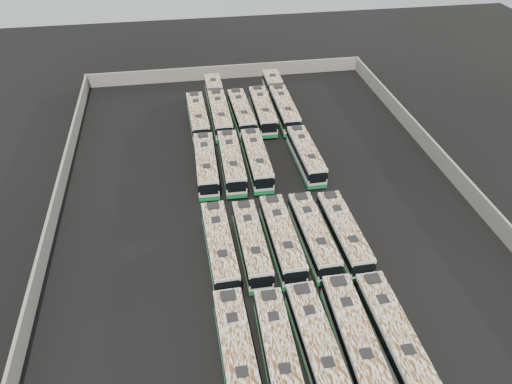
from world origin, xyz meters
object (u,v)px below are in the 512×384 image
bus_midfront_far_right (343,233)px  bus_midback_far_right (306,155)px  bus_midback_far_left (206,165)px  bus_back_right (263,111)px  bus_front_right (354,338)px  bus_front_far_right (392,334)px  bus_midfront_center (282,239)px  bus_back_far_left (198,117)px  bus_back_far_right (280,100)px  bus_back_center (241,113)px  bus_midfront_far_left (220,247)px  bus_midfront_right (313,235)px  bus_midback_center (257,160)px  bus_front_center (317,346)px  bus_midback_left (232,162)px  bus_front_far_left (237,355)px  bus_midfront_left (251,244)px  bus_back_left (218,106)px  bus_front_left (278,352)px

bus_midfront_far_right → bus_midback_far_right: (-0.03, 14.64, -0.01)m
bus_midback_far_left → bus_back_right: (9.04, 12.49, 0.03)m
bus_front_right → bus_front_far_right: 3.04m
bus_midfront_center → bus_back_far_left: 27.31m
bus_midback_far_left → bus_back_far_right: bus_back_far_right is taller
bus_midback_far_right → bus_back_center: 13.74m
bus_midfront_far_right → bus_midback_far_left: bus_midback_far_left is taller
bus_midfront_far_left → bus_back_far_right: size_ratio=0.64×
bus_midfront_right → bus_midback_center: bus_midback_center is taller
bus_front_center → bus_midback_far_left: (-6.05, 26.82, -0.01)m
bus_midfront_far_left → bus_midback_center: (6.03, 14.56, -0.01)m
bus_front_center → bus_midback_left: bearing=95.4°
bus_front_far_right → bus_midfront_far_right: bearing=89.5°
bus_front_far_left → bus_front_center: (6.07, -0.26, -0.01)m
bus_midfront_left → bus_midback_far_left: size_ratio=0.97×
bus_midfront_far_right → bus_midback_left: bus_midback_left is taller
bus_midfront_far_left → bus_midback_far_right: bearing=49.3°
bus_back_left → bus_front_left: bearing=-89.7°
bus_back_right → bus_front_center: bearing=-93.1°
bus_front_center → bus_back_center: size_ratio=1.02×
bus_front_right → bus_back_center: bearing=95.7°
bus_back_left → bus_midfront_right: bearing=-78.2°
bus_midfront_far_left → bus_midback_left: bearing=77.1°
bus_front_center → bus_midfront_far_left: bus_front_center is taller
bus_front_left → bus_midback_far_left: (-3.07, 26.81, 0.04)m
bus_front_left → bus_midback_far_right: bus_midback_far_right is taller
bus_front_left → bus_back_far_right: size_ratio=0.62×
bus_back_far_left → bus_front_left: bearing=-86.4°
bus_midfront_center → bus_back_far_right: bearing=77.8°
bus_back_right → bus_midfront_center: bearing=-95.2°
bus_front_far_right → bus_back_far_left: bearing=106.8°
bus_midfront_far_left → bus_back_left: 29.82m
bus_back_center → bus_back_far_right: size_ratio=0.63×
bus_front_right → bus_midfront_right: 12.25m
bus_front_right → bus_midfront_left: size_ratio=1.05×
bus_front_far_right → bus_back_center: 39.66m
bus_midback_center → bus_midfront_far_right: bearing=-66.9°
bus_back_center → bus_back_far_right: bearing=24.1°
bus_midfront_right → bus_back_far_right: bearing=82.9°
bus_midfront_far_left → bus_midfront_right: bus_midfront_far_left is taller
bus_back_far_right → bus_midback_far_left: bearing=-127.5°
bus_midfront_left → bus_back_center: 27.11m
bus_midfront_far_right → bus_back_far_right: bus_back_far_right is taller
bus_back_left → bus_midfront_far_right: bearing=-72.8°
bus_front_far_right → bus_midfront_center: size_ratio=1.01×
bus_front_center → bus_back_left: (-3.03, 42.02, 0.00)m
bus_midfront_far_left → bus_back_left: bus_back_left is taller
bus_back_far_left → bus_back_center: 6.04m
bus_front_far_left → bus_front_left: size_ratio=1.03×
bus_back_far_left → bus_back_left: bus_back_left is taller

